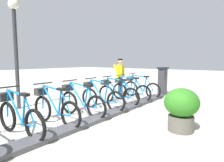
% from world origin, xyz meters
% --- Properties ---
extents(ground_plane, '(60.00, 60.00, 0.00)m').
position_xyz_m(ground_plane, '(0.00, 0.00, 0.00)').
color(ground_plane, '#B6B5AD').
extents(dock_rail_base, '(0.44, 8.69, 0.10)m').
position_xyz_m(dock_rail_base, '(0.00, 0.00, 0.05)').
color(dock_rail_base, '#47474C').
rests_on(dock_rail_base, ground).
extents(payment_kiosk, '(0.36, 0.52, 1.28)m').
position_xyz_m(payment_kiosk, '(0.05, -4.81, 0.67)').
color(payment_kiosk, '#38383D').
rests_on(payment_kiosk, ground).
extents(bike_docked_0, '(1.72, 0.54, 1.02)m').
position_xyz_m(bike_docked_0, '(0.62, -3.74, 0.43)').
color(bike_docked_0, black).
rests_on(bike_docked_0, ground).
extents(bike_docked_1, '(1.72, 0.54, 1.02)m').
position_xyz_m(bike_docked_1, '(0.62, -2.87, 0.43)').
color(bike_docked_1, black).
rests_on(bike_docked_1, ground).
extents(bike_docked_2, '(1.72, 0.54, 1.02)m').
position_xyz_m(bike_docked_2, '(0.62, -1.99, 0.43)').
color(bike_docked_2, black).
rests_on(bike_docked_2, ground).
extents(bike_docked_3, '(1.72, 0.54, 1.02)m').
position_xyz_m(bike_docked_3, '(0.62, -1.11, 0.43)').
color(bike_docked_3, black).
rests_on(bike_docked_3, ground).
extents(bike_docked_4, '(1.72, 0.54, 1.02)m').
position_xyz_m(bike_docked_4, '(0.62, -0.24, 0.43)').
color(bike_docked_4, black).
rests_on(bike_docked_4, ground).
extents(bike_docked_5, '(1.72, 0.54, 1.02)m').
position_xyz_m(bike_docked_5, '(0.62, 0.64, 0.43)').
color(bike_docked_5, black).
rests_on(bike_docked_5, ground).
extents(bike_docked_6, '(1.72, 0.54, 1.02)m').
position_xyz_m(bike_docked_6, '(0.62, 1.52, 0.43)').
color(bike_docked_6, black).
rests_on(bike_docked_6, ground).
extents(worker_near_rack, '(0.53, 0.69, 1.66)m').
position_xyz_m(worker_near_rack, '(1.76, -3.89, 0.91)').
color(worker_near_rack, white).
rests_on(worker_near_rack, ground).
extents(lamp_post, '(0.32, 0.32, 3.48)m').
position_xyz_m(lamp_post, '(2.89, 0.38, 2.32)').
color(lamp_post, '#2D2D33').
rests_on(lamp_post, ground).
extents(planter_bush, '(0.76, 0.76, 0.97)m').
position_xyz_m(planter_bush, '(-2.00, -0.82, 0.54)').
color(planter_bush, '#59544C').
rests_on(planter_bush, ground).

